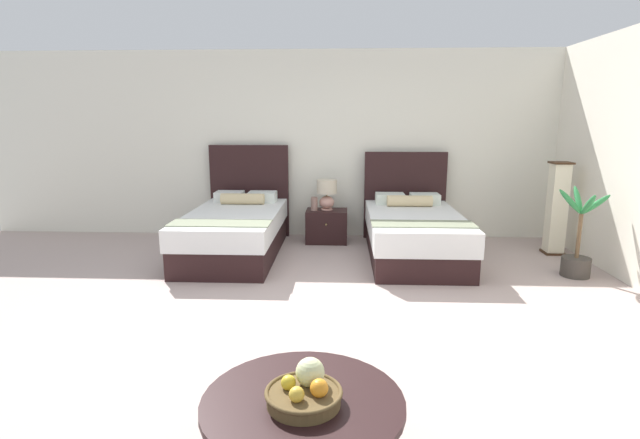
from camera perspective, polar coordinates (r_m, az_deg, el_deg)
ground_plane at (r=4.50m, az=-0.69°, el=-11.14°), size 10.30×9.89×0.02m
wall_back at (r=7.30m, az=0.87°, el=8.67°), size 10.30×0.12×2.70m
bed_near_window at (r=6.43m, az=-9.78°, el=-1.14°), size 1.16×2.23×1.36m
bed_near_corner at (r=6.33m, az=10.83°, el=-1.42°), size 1.18×2.16×1.27m
nightstand at (r=6.98m, az=0.78°, el=-0.76°), size 0.58×0.45×0.46m
table_lamp at (r=6.91m, az=0.80°, el=3.19°), size 0.28×0.28×0.43m
vase at (r=6.88m, az=-0.67°, el=1.84°), size 0.09×0.09×0.19m
coffee_table at (r=2.51m, az=-1.99°, el=-21.99°), size 0.97×0.97×0.44m
fruit_bowl at (r=2.40m, az=-1.76°, el=-19.34°), size 0.36×0.36×0.19m
floor_lamp_corner at (r=7.00m, az=25.88°, el=1.15°), size 0.25×0.25×1.20m
potted_palm at (r=6.17m, az=27.77°, el=-3.53°), size 0.60×0.51×1.01m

